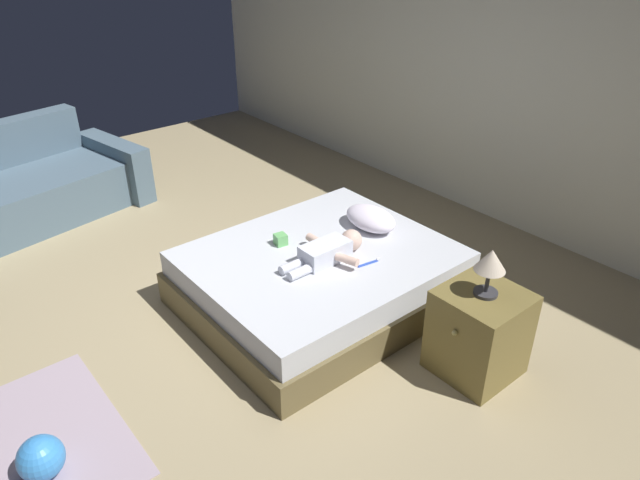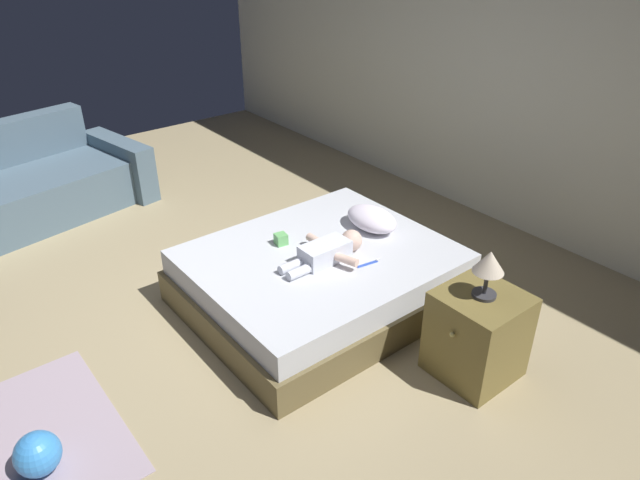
% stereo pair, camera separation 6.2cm
% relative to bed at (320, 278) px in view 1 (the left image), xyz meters
% --- Properties ---
extents(ground_plane, '(8.00, 8.00, 0.00)m').
position_rel_bed_xyz_m(ground_plane, '(-0.29, -0.88, -0.20)').
color(ground_plane, tan).
extents(wall_behind_bed, '(8.00, 0.12, 2.76)m').
position_rel_bed_xyz_m(wall_behind_bed, '(-0.29, 2.12, 1.18)').
color(wall_behind_bed, silver).
rests_on(wall_behind_bed, ground_plane).
extents(bed, '(1.47, 1.77, 0.41)m').
position_rel_bed_xyz_m(bed, '(0.00, 0.00, 0.00)').
color(bed, brown).
rests_on(bed, ground_plane).
extents(pillow, '(0.43, 0.28, 0.15)m').
position_rel_bed_xyz_m(pillow, '(-0.04, 0.52, 0.29)').
color(pillow, white).
rests_on(pillow, bed).
extents(baby, '(0.48, 0.64, 0.15)m').
position_rel_bed_xyz_m(baby, '(0.10, -0.00, 0.27)').
color(baby, silver).
rests_on(baby, bed).
extents(toothbrush, '(0.04, 0.17, 0.02)m').
position_rel_bed_xyz_m(toothbrush, '(0.32, 0.16, 0.22)').
color(toothbrush, blue).
rests_on(toothbrush, bed).
extents(couch, '(1.31, 1.94, 0.81)m').
position_rel_bed_xyz_m(couch, '(-2.71, -1.15, 0.08)').
color(couch, slate).
rests_on(couch, ground_plane).
extents(nightstand, '(0.46, 0.49, 0.55)m').
position_rel_bed_xyz_m(nightstand, '(1.14, 0.28, 0.08)').
color(nightstand, brown).
rests_on(nightstand, ground_plane).
extents(lamp, '(0.18, 0.18, 0.29)m').
position_rel_bed_xyz_m(lamp, '(1.14, 0.28, 0.56)').
color(lamp, '#333338').
rests_on(lamp, nightstand).
extents(rug, '(1.17, 0.81, 0.01)m').
position_rel_bed_xyz_m(rug, '(0.05, -1.96, -0.20)').
color(rug, '#A894A1').
rests_on(rug, ground_plane).
extents(toy_ball, '(0.23, 0.23, 0.23)m').
position_rel_bed_xyz_m(toy_ball, '(0.27, -2.00, -0.08)').
color(toy_ball, '#398DE0').
rests_on(toy_ball, rug).
extents(toy_block, '(0.09, 0.09, 0.08)m').
position_rel_bed_xyz_m(toy_block, '(-0.26, -0.14, 0.25)').
color(toy_block, '#6BBD68').
rests_on(toy_block, bed).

